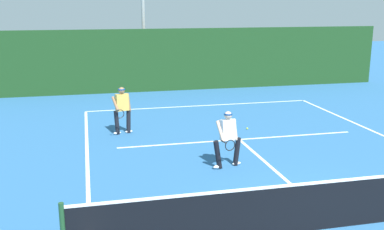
% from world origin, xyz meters
% --- Properties ---
extents(ground_plane, '(80.00, 80.00, 0.00)m').
position_xyz_m(ground_plane, '(0.00, 0.00, 0.00)').
color(ground_plane, '#2B6197').
extents(court_line_baseline_far, '(9.63, 0.10, 0.01)m').
position_xyz_m(court_line_baseline_far, '(0.00, 11.21, 0.00)').
color(court_line_baseline_far, white).
rests_on(court_line_baseline_far, ground_plane).
extents(court_line_service, '(7.85, 0.10, 0.01)m').
position_xyz_m(court_line_service, '(0.00, 6.08, 0.00)').
color(court_line_service, white).
rests_on(court_line_service, ground_plane).
extents(court_line_centre, '(0.10, 6.40, 0.01)m').
position_xyz_m(court_line_centre, '(0.00, 3.20, 0.00)').
color(court_line_centre, white).
rests_on(court_line_centre, ground_plane).
extents(tennis_net, '(10.56, 0.09, 1.06)m').
position_xyz_m(tennis_net, '(0.00, 0.00, 0.52)').
color(tennis_net, '#1E4723').
rests_on(tennis_net, ground_plane).
extents(player_near, '(0.86, 0.86, 1.54)m').
position_xyz_m(player_near, '(-1.14, 3.76, 0.84)').
color(player_near, black).
rests_on(player_near, ground_plane).
extents(player_far, '(0.68, 0.92, 1.60)m').
position_xyz_m(player_far, '(-3.61, 7.63, 0.88)').
color(player_far, black).
rests_on(player_far, ground_plane).
extents(tennis_ball, '(0.07, 0.07, 0.07)m').
position_xyz_m(tennis_ball, '(0.67, 7.18, 0.03)').
color(tennis_ball, '#D1E033').
rests_on(tennis_ball, ground_plane).
extents(back_fence_windscreen, '(21.29, 0.12, 3.09)m').
position_xyz_m(back_fence_windscreen, '(0.00, 14.98, 1.54)').
color(back_fence_windscreen, '#1B411B').
rests_on(back_fence_windscreen, ground_plane).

